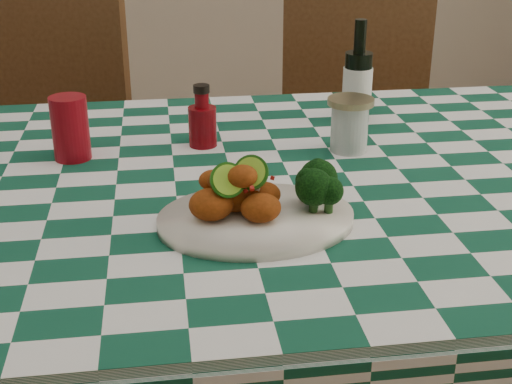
{
  "coord_description": "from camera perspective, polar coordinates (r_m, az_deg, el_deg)",
  "views": [
    {
      "loc": [
        -0.12,
        -1.17,
        1.28
      ],
      "look_at": [
        0.02,
        -0.19,
        0.84
      ],
      "focal_mm": 50.0,
      "sensor_mm": 36.0,
      "label": 1
    }
  ],
  "objects": [
    {
      "name": "plate",
      "position": [
        1.1,
        0.0,
        -2.19
      ],
      "size": [
        0.32,
        0.26,
        0.02
      ],
      "primitive_type": null,
      "rotation": [
        0.0,
        0.0,
        0.06
      ],
      "color": "silver",
      "rests_on": "dining_table"
    },
    {
      "name": "red_tumbler",
      "position": [
        1.39,
        -14.63,
        4.97
      ],
      "size": [
        0.09,
        0.09,
        0.12
      ],
      "primitive_type": "cylinder",
      "rotation": [
        0.0,
        0.0,
        0.34
      ],
      "color": "maroon",
      "rests_on": "dining_table"
    },
    {
      "name": "beer_bottle",
      "position": [
        1.57,
        8.17,
        9.51
      ],
      "size": [
        0.07,
        0.07,
        0.22
      ],
      "primitive_type": null,
      "rotation": [
        0.0,
        0.0,
        -0.02
      ],
      "color": "black",
      "rests_on": "dining_table"
    },
    {
      "name": "ketchup_bottle",
      "position": [
        1.42,
        -4.33,
        6.11
      ],
      "size": [
        0.06,
        0.06,
        0.12
      ],
      "primitive_type": null,
      "rotation": [
        0.0,
        0.0,
        -0.06
      ],
      "color": "#66050B",
      "rests_on": "dining_table"
    },
    {
      "name": "fried_chicken_pile",
      "position": [
        1.08,
        -1.16,
        0.13
      ],
      "size": [
        0.13,
        0.09,
        0.08
      ],
      "primitive_type": null,
      "color": "#90380D",
      "rests_on": "plate"
    },
    {
      "name": "dining_table",
      "position": [
        1.47,
        -1.69,
        -13.15
      ],
      "size": [
        1.66,
        1.06,
        0.79
      ],
      "primitive_type": null,
      "color": "#104832",
      "rests_on": "ground"
    },
    {
      "name": "wooden_chair_left",
      "position": [
        2.12,
        -17.34,
        0.76
      ],
      "size": [
        0.58,
        0.59,
        0.97
      ],
      "primitive_type": null,
      "rotation": [
        0.0,
        0.0,
        -0.35
      ],
      "color": "#472814",
      "rests_on": "ground"
    },
    {
      "name": "broccoli_side",
      "position": [
        1.11,
        4.89,
        0.39
      ],
      "size": [
        0.09,
        0.09,
        0.07
      ],
      "primitive_type": null,
      "color": "black",
      "rests_on": "plate"
    },
    {
      "name": "wooden_chair_right",
      "position": [
        2.1,
        7.28,
        1.42
      ],
      "size": [
        0.56,
        0.58,
        0.97
      ],
      "primitive_type": null,
      "rotation": [
        0.0,
        0.0,
        -0.32
      ],
      "color": "#472814",
      "rests_on": "ground"
    },
    {
      "name": "mason_jar",
      "position": [
        1.4,
        7.5,
        5.35
      ],
      "size": [
        0.1,
        0.1,
        0.11
      ],
      "primitive_type": null,
      "rotation": [
        0.0,
        0.0,
        0.15
      ],
      "color": "#B2BCBA",
      "rests_on": "dining_table"
    }
  ]
}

